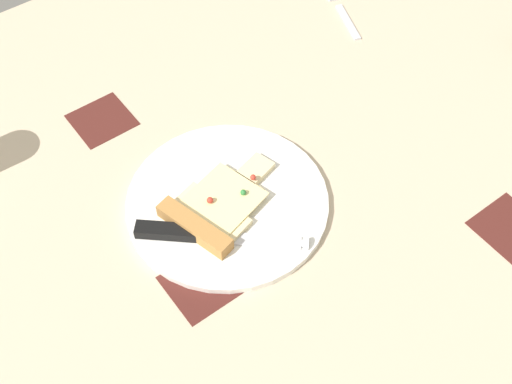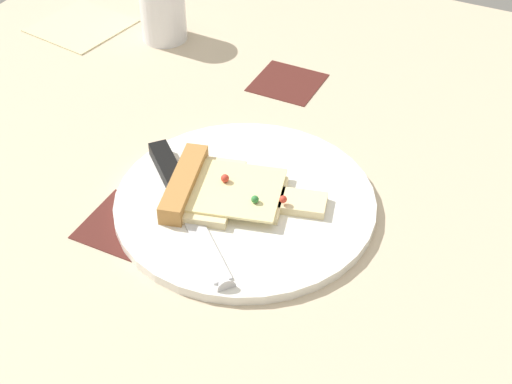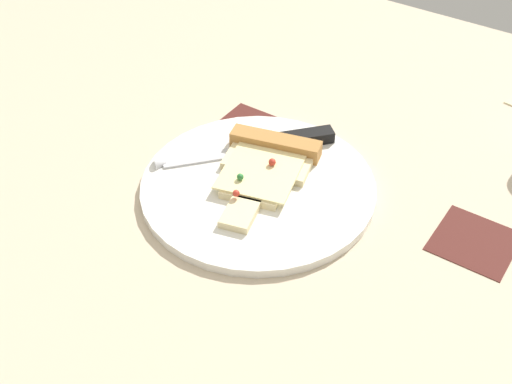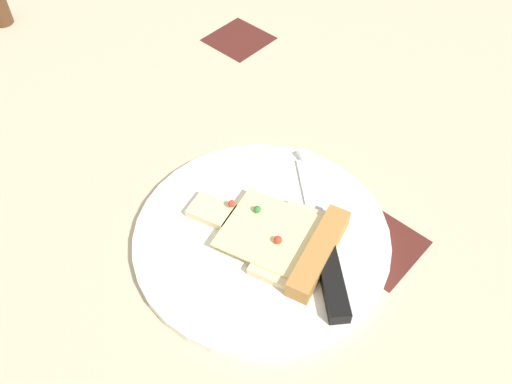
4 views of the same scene
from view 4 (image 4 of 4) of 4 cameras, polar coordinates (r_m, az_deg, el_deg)
The scene contains 4 objects.
ground_plane at distance 72.97cm, azimuth -1.29°, elevation 2.09°, with size 137.35×137.35×3.00cm.
plate at distance 63.58cm, azimuth 0.58°, elevation -4.71°, with size 29.40×29.40×1.17cm, color white.
pizza_slice at distance 61.84cm, azimuth 2.77°, elevation -4.87°, with size 13.40×18.82×2.24cm.
knife at distance 62.06cm, azimuth 6.95°, elevation -5.33°, with size 17.54×19.31×2.45cm.
Camera 4 is at (35.58, 34.60, 52.00)cm, focal length 38.73 mm.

